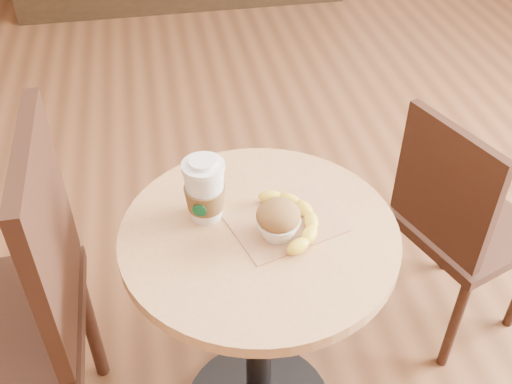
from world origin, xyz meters
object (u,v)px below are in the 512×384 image
chair_left (13,312)px  muffin (278,220)px  coffee_cup (205,192)px  banana (294,219)px  chair_right (458,223)px  cafe_table (259,301)px

chair_left → muffin: chair_left is taller
coffee_cup → banana: size_ratio=0.69×
muffin → chair_right: bearing=22.3°
banana → chair_left: bearing=174.5°
coffee_cup → chair_right: bearing=33.9°
chair_right → coffee_cup: (-0.77, -0.16, 0.37)m
muffin → banana: muffin is taller
chair_right → chair_left: bearing=79.1°
coffee_cup → banana: 0.21m
cafe_table → muffin: size_ratio=7.52×
muffin → banana: size_ratio=0.43×
chair_left → muffin: size_ratio=10.26×
muffin → cafe_table: bearing=148.5°
cafe_table → chair_left: chair_left is taller
chair_left → banana: bearing=86.7°
chair_left → muffin: bearing=84.1°
cafe_table → chair_left: 0.59m
chair_right → banana: (-0.57, -0.23, 0.32)m
chair_right → coffee_cup: coffee_cup is taller
cafe_table → muffin: 0.29m
coffee_cup → muffin: size_ratio=1.60×
chair_left → banana: 0.69m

